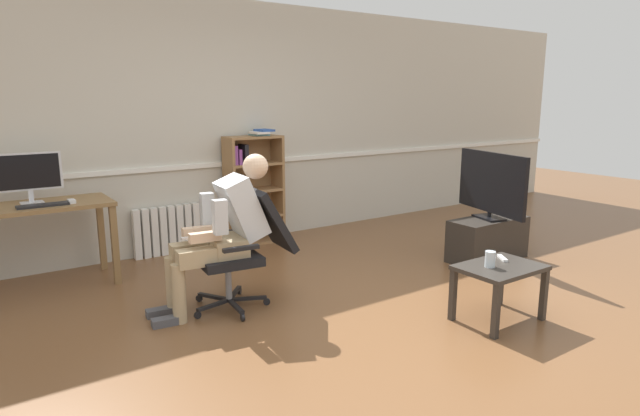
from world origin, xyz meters
name	(u,v)px	position (x,y,z in m)	size (l,w,h in m)	color
ground_plane	(367,319)	(0.00, 0.00, 0.00)	(18.00, 18.00, 0.00)	brown
back_wall	(217,125)	(0.00, 2.65, 1.35)	(12.00, 0.13, 2.70)	beige
computer_desk	(38,217)	(-1.92, 2.15, 0.64)	(1.20, 0.59, 0.76)	olive
imac_monitor	(29,174)	(-1.94, 2.23, 1.01)	(0.53, 0.14, 0.44)	silver
keyboard	(43,205)	(-1.88, 2.01, 0.77)	(0.40, 0.12, 0.02)	black
computer_mouse	(71,201)	(-1.66, 2.03, 0.77)	(0.06, 0.10, 0.03)	white
bookshelf	(250,190)	(0.29, 2.44, 0.62)	(0.65, 0.29, 1.30)	olive
radiator	(171,230)	(-0.62, 2.54, 0.26)	(0.80, 0.08, 0.52)	white
office_chair	(247,243)	(-0.61, 0.78, 0.52)	(0.87, 0.62, 0.95)	black
person_seated	(223,229)	(-0.80, 0.80, 0.65)	(0.99, 0.42, 1.23)	tan
tv_stand	(488,239)	(2.00, 0.47, 0.22)	(0.87, 0.37, 0.44)	#2D2823
tv_screen	(491,184)	(2.00, 0.47, 0.79)	(0.30, 0.99, 0.68)	black
coffee_table	(500,275)	(0.80, -0.57, 0.36)	(0.62, 0.45, 0.43)	#332D28
drinking_glass	(490,259)	(0.71, -0.55, 0.49)	(0.08, 0.08, 0.12)	silver
spare_remote	(502,258)	(0.94, -0.48, 0.44)	(0.04, 0.15, 0.02)	white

